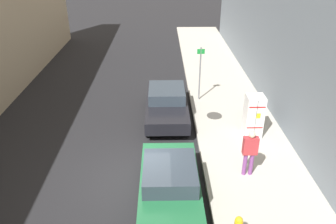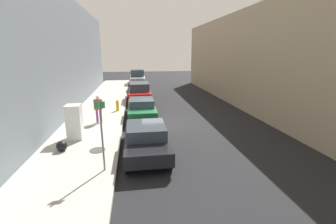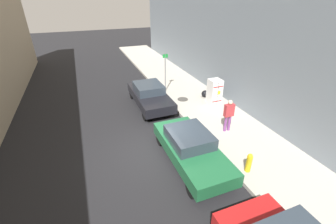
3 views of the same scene
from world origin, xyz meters
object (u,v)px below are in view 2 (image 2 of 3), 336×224
(discarded_refrigerator, at_px, (75,122))
(parked_van_white, at_px, (137,77))
(fire_hydrant, at_px, (117,105))
(parked_sedan_silver, at_px, (138,85))
(parked_suv_red, at_px, (139,92))
(parked_sedan_dark, at_px, (146,138))
(parked_sedan_green, at_px, (142,108))
(pedestrian_walking_far, at_px, (98,107))
(trash_bag, at_px, (62,146))
(street_sign_post, at_px, (102,132))

(discarded_refrigerator, distance_m, parked_van_white, 20.77)
(discarded_refrigerator, bearing_deg, fire_hydrant, 72.31)
(fire_hydrant, distance_m, parked_sedan_silver, 9.68)
(fire_hydrant, height_order, parked_suv_red, parked_suv_red)
(parked_suv_red, bearing_deg, parked_sedan_dark, -90.00)
(parked_sedan_silver, bearing_deg, fire_hydrant, -100.51)
(parked_sedan_green, bearing_deg, parked_van_white, 90.00)
(fire_hydrant, height_order, pedestrian_walking_far, pedestrian_walking_far)
(pedestrian_walking_far, height_order, parked_suv_red, pedestrian_walking_far)
(trash_bag, bearing_deg, parked_suv_red, 70.99)
(street_sign_post, xyz_separation_m, parked_suv_red, (1.66, 12.93, -0.79))
(parked_sedan_green, distance_m, parked_suv_red, 5.55)
(pedestrian_walking_far, xyz_separation_m, parked_suv_red, (2.70, 6.82, -0.28))
(fire_hydrant, distance_m, parked_sedan_dark, 7.54)
(discarded_refrigerator, relative_size, parked_sedan_green, 0.39)
(parked_sedan_green, distance_m, parked_van_white, 16.60)
(discarded_refrigerator, xyz_separation_m, street_sign_post, (1.83, -3.50, 0.63))
(parked_sedan_dark, relative_size, parked_sedan_silver, 0.98)
(parked_suv_red, bearing_deg, pedestrian_walking_far, -111.63)
(fire_hydrant, bearing_deg, parked_suv_red, 66.18)
(pedestrian_walking_far, xyz_separation_m, parked_sedan_dark, (2.70, -4.52, -0.43))
(discarded_refrigerator, xyz_separation_m, pedestrian_walking_far, (0.79, 2.61, 0.12))
(trash_bag, distance_m, parked_van_white, 22.28)
(parked_sedan_silver, bearing_deg, street_sign_post, -95.15)
(trash_bag, distance_m, parked_sedan_silver, 16.85)
(fire_hydrant, bearing_deg, parked_sedan_green, -41.19)
(parked_sedan_green, relative_size, parked_suv_red, 1.00)
(fire_hydrant, height_order, trash_bag, fire_hydrant)
(trash_bag, xyz_separation_m, parked_van_white, (3.76, 21.95, 0.64))
(discarded_refrigerator, height_order, parked_suv_red, discarded_refrigerator)
(discarded_refrigerator, relative_size, street_sign_post, 0.65)
(street_sign_post, xyz_separation_m, parked_sedan_dark, (1.66, 1.59, -0.94))
(discarded_refrigerator, height_order, trash_bag, discarded_refrigerator)
(street_sign_post, relative_size, parked_van_white, 0.56)
(trash_bag, xyz_separation_m, parked_suv_red, (3.76, 10.90, 0.49))
(trash_bag, distance_m, parked_suv_red, 11.54)
(discarded_refrigerator, relative_size, trash_bag, 3.79)
(trash_bag, relative_size, parked_sedan_silver, 0.10)
(trash_bag, bearing_deg, parked_sedan_green, 54.95)
(fire_hydrant, height_order, parked_van_white, parked_van_white)
(parked_suv_red, height_order, parked_sedan_silver, parked_suv_red)
(discarded_refrigerator, height_order, parked_van_white, parked_van_white)
(fire_hydrant, relative_size, parked_sedan_dark, 0.19)
(pedestrian_walking_far, bearing_deg, street_sign_post, 98.92)
(fire_hydrant, distance_m, trash_bag, 7.19)
(parked_van_white, bearing_deg, discarded_refrigerator, -99.69)
(parked_sedan_dark, bearing_deg, street_sign_post, -136.23)
(parked_suv_red, distance_m, parked_sedan_silver, 5.52)
(street_sign_post, distance_m, parked_sedan_green, 7.63)
(trash_bag, relative_size, parked_suv_red, 0.10)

